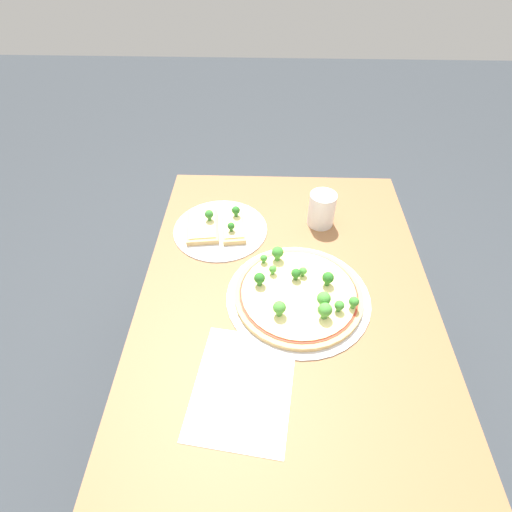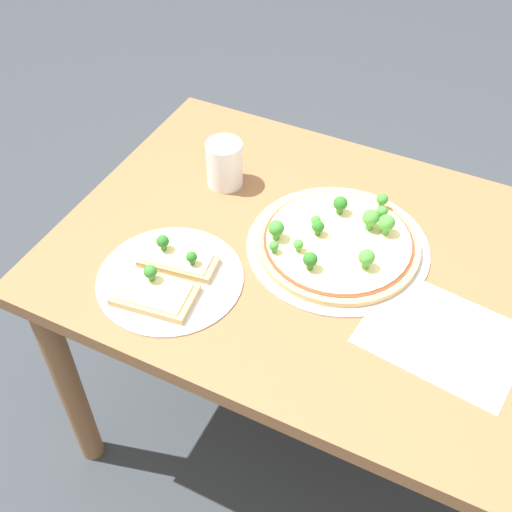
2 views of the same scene
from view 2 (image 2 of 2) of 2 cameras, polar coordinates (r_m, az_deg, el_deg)
The scene contains 6 objects.
ground_plane at distance 1.92m, azimuth 5.60°, elevation -15.10°, with size 8.00×8.00×0.00m, color #33383D.
dining_table at distance 1.42m, azimuth 7.33°, elevation -2.98°, with size 1.21×0.80×0.71m.
pizza_tray_whole at distance 1.37m, azimuth 7.36°, elevation 1.27°, with size 0.39×0.39×0.07m.
pizza_tray_slice at distance 1.30m, azimuth -7.91°, elevation -1.94°, with size 0.30×0.30×0.06m.
drinking_cup at distance 1.49m, azimuth -2.81°, elevation 8.19°, with size 0.08×0.08×0.11m, color white.
paper_menu at distance 1.26m, azimuth 16.25°, elevation -6.83°, with size 0.28×0.22×0.00m, color white.
Camera 2 is at (0.25, -0.91, 1.67)m, focal length 45.00 mm.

